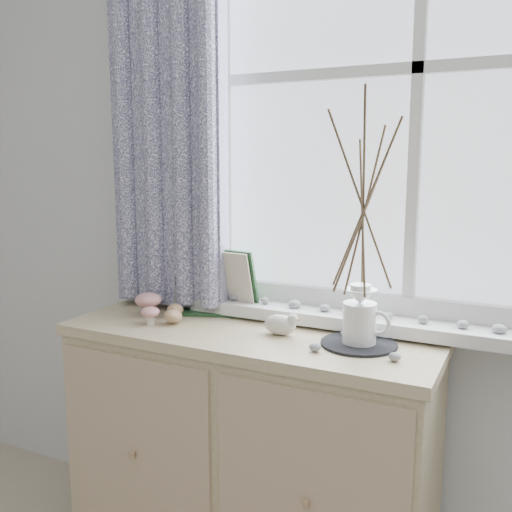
# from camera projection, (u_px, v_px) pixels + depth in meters

# --- Properties ---
(sideboard) EXTENTS (1.20, 0.45, 0.85)m
(sideboard) POSITION_uv_depth(u_px,v_px,m) (248.00, 455.00, 1.87)
(sideboard) COLOR #C8B68C
(sideboard) RESTS_ON ground
(botanical_book) EXTENTS (0.37, 0.24, 0.24)m
(botanical_book) POSITION_uv_depth(u_px,v_px,m) (209.00, 282.00, 1.96)
(botanical_book) COLOR #204426
(botanical_book) RESTS_ON sideboard
(toadstool_cluster) EXTENTS (0.14, 0.15, 0.09)m
(toadstool_cluster) POSITION_uv_depth(u_px,v_px,m) (149.00, 304.00, 1.93)
(toadstool_cluster) COLOR silver
(toadstool_cluster) RESTS_ON sideboard
(wooden_eggs) EXTENTS (0.10, 0.11, 0.07)m
(wooden_eggs) POSITION_uv_depth(u_px,v_px,m) (174.00, 313.00, 1.90)
(wooden_eggs) COLOR tan
(wooden_eggs) RESTS_ON sideboard
(songbird_figurine) EXTENTS (0.14, 0.07, 0.07)m
(songbird_figurine) POSITION_uv_depth(u_px,v_px,m) (280.00, 323.00, 1.75)
(songbird_figurine) COLOR beige
(songbird_figurine) RESTS_ON sideboard
(crocheted_doily) EXTENTS (0.22, 0.22, 0.01)m
(crocheted_doily) POSITION_uv_depth(u_px,v_px,m) (359.00, 344.00, 1.66)
(crocheted_doily) COLOR black
(crocheted_doily) RESTS_ON sideboard
(twig_pitcher) EXTENTS (0.30, 0.30, 0.73)m
(twig_pitcher) POSITION_uv_depth(u_px,v_px,m) (363.00, 201.00, 1.59)
(twig_pitcher) COLOR white
(twig_pitcher) RESTS_ON crocheted_doily
(sideboard_pebbles) EXTENTS (0.25, 0.19, 0.02)m
(sideboard_pebbles) POSITION_uv_depth(u_px,v_px,m) (351.00, 346.00, 1.62)
(sideboard_pebbles) COLOR #969698
(sideboard_pebbles) RESTS_ON sideboard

